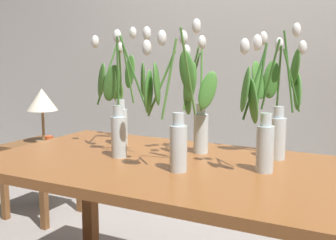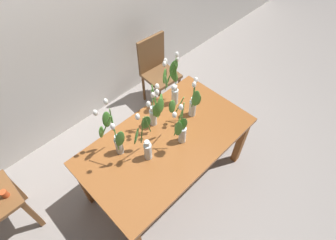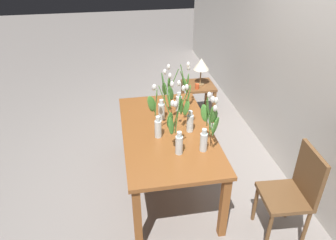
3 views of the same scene
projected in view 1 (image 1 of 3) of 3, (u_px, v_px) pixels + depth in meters
The scene contains 11 objects.
room_wall_rear at pixel (265, 31), 2.95m from camera, with size 9.00×0.10×2.70m, color beige.
dining_table at pixel (170, 183), 1.79m from camera, with size 1.60×0.90×0.74m.
tulip_vase_0 at pixel (119, 102), 2.11m from camera, with size 0.17×0.27×0.58m.
tulip_vase_1 at pixel (122, 114), 1.86m from camera, with size 0.24×0.17×0.57m.
tulip_vase_2 at pixel (280, 104), 1.83m from camera, with size 0.23×0.17×0.58m.
tulip_vase_3 at pixel (260, 127), 1.60m from camera, with size 0.13×0.14×0.52m.
tulip_vase_4 at pixel (198, 110), 1.89m from camera, with size 0.17×0.17×0.55m.
tulip_vase_5 at pixel (173, 115), 1.63m from camera, with size 0.18×0.26×0.59m.
side_table at pixel (42, 159), 3.10m from camera, with size 0.44×0.44×0.55m.
table_lamp at pixel (42, 101), 3.05m from camera, with size 0.22×0.22×0.40m.
pillar_candle at pixel (49, 141), 2.97m from camera, with size 0.06×0.06×0.07m, color #CC4C23.
Camera 1 is at (0.80, -1.53, 1.19)m, focal length 45.26 mm.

